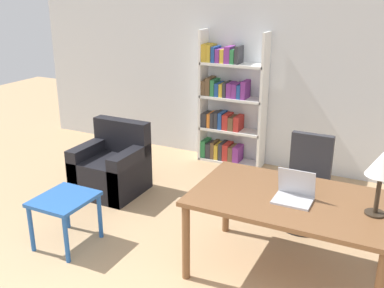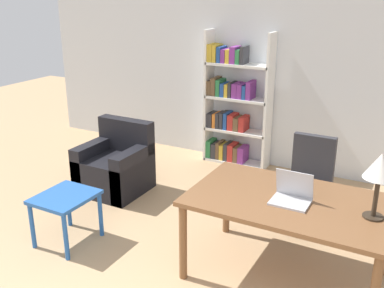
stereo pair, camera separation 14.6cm
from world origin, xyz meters
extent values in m
cube|color=silver|center=(0.00, 4.53, 1.35)|extent=(8.00, 0.06, 2.70)
cube|color=brown|center=(0.82, 2.05, 0.73)|extent=(1.67, 1.03, 0.04)
cylinder|color=brown|center=(0.05, 1.59, 0.36)|extent=(0.07, 0.07, 0.71)
cylinder|color=brown|center=(0.05, 2.50, 0.36)|extent=(0.07, 0.07, 0.71)
cube|color=#B2B2B7|center=(0.85, 1.97, 0.76)|extent=(0.31, 0.25, 0.02)
cube|color=#B2B2B7|center=(0.85, 2.07, 0.89)|extent=(0.31, 0.07, 0.24)
cube|color=navy|center=(0.85, 2.07, 0.89)|extent=(0.28, 0.06, 0.21)
cylinder|color=#2D2319|center=(1.48, 2.05, 0.76)|extent=(0.16, 0.16, 0.01)
cylinder|color=#2D2319|center=(1.48, 2.05, 0.93)|extent=(0.04, 0.04, 0.31)
cone|color=silver|center=(1.48, 2.05, 1.18)|extent=(0.24, 0.24, 0.19)
cylinder|color=black|center=(0.75, 2.96, 0.02)|extent=(0.49, 0.49, 0.04)
cylinder|color=#262626|center=(0.75, 2.96, 0.21)|extent=(0.06, 0.06, 0.34)
cube|color=#2D2D33|center=(0.75, 2.96, 0.43)|extent=(0.46, 0.46, 0.10)
cube|color=#2D2D33|center=(0.75, 3.15, 0.73)|extent=(0.44, 0.08, 0.50)
cube|color=#2356A3|center=(-1.26, 1.56, 0.49)|extent=(0.50, 0.57, 0.04)
cylinder|color=#2356A3|center=(-1.48, 1.31, 0.24)|extent=(0.04, 0.04, 0.47)
cylinder|color=#2356A3|center=(-1.04, 1.31, 0.24)|extent=(0.04, 0.04, 0.47)
cylinder|color=#2356A3|center=(-1.48, 1.81, 0.24)|extent=(0.04, 0.04, 0.47)
cylinder|color=#2356A3|center=(-1.04, 1.81, 0.24)|extent=(0.04, 0.04, 0.47)
cube|color=black|center=(-1.59, 2.74, 0.22)|extent=(0.76, 0.73, 0.45)
cube|color=black|center=(-1.59, 3.02, 0.66)|extent=(0.76, 0.16, 0.41)
cube|color=black|center=(-1.89, 2.74, 0.30)|extent=(0.16, 0.73, 0.59)
cube|color=black|center=(-1.29, 2.74, 0.30)|extent=(0.16, 0.73, 0.59)
cube|color=white|center=(-1.09, 4.34, 0.94)|extent=(0.04, 0.28, 1.88)
cube|color=white|center=(-0.18, 4.34, 0.94)|extent=(0.04, 0.28, 1.88)
cube|color=white|center=(-0.63, 4.34, 0.02)|extent=(0.91, 0.28, 0.04)
cube|color=#2D7F47|center=(-1.03, 4.34, 0.16)|extent=(0.07, 0.24, 0.25)
cube|color=#333338|center=(-0.95, 4.34, 0.15)|extent=(0.08, 0.24, 0.22)
cube|color=brown|center=(-0.88, 4.34, 0.16)|extent=(0.05, 0.24, 0.25)
cube|color=gold|center=(-0.82, 4.34, 0.15)|extent=(0.06, 0.24, 0.22)
cube|color=#333338|center=(-0.76, 4.34, 0.16)|extent=(0.06, 0.24, 0.25)
cube|color=#B72D28|center=(-0.68, 4.34, 0.16)|extent=(0.08, 0.24, 0.25)
cube|color=brown|center=(-0.60, 4.34, 0.15)|extent=(0.07, 0.24, 0.22)
cube|color=#7F338C|center=(-0.52, 4.34, 0.15)|extent=(0.09, 0.24, 0.23)
cube|color=white|center=(-0.63, 4.34, 0.49)|extent=(0.91, 0.28, 0.04)
cube|color=#333338|center=(-1.02, 4.34, 0.61)|extent=(0.09, 0.24, 0.20)
cube|color=orange|center=(-0.95, 4.34, 0.61)|extent=(0.05, 0.24, 0.21)
cube|color=#333338|center=(-0.90, 4.34, 0.62)|extent=(0.05, 0.24, 0.22)
cube|color=#333338|center=(-0.84, 4.34, 0.62)|extent=(0.05, 0.24, 0.23)
cube|color=#234C99|center=(-0.77, 4.34, 0.62)|extent=(0.06, 0.24, 0.24)
cube|color=#B72D28|center=(-0.69, 4.34, 0.62)|extent=(0.09, 0.24, 0.22)
cube|color=brown|center=(-0.61, 4.34, 0.60)|extent=(0.08, 0.24, 0.19)
cube|color=#B72D28|center=(-0.53, 4.34, 0.61)|extent=(0.07, 0.24, 0.21)
cube|color=white|center=(-0.63, 4.34, 0.96)|extent=(0.91, 0.28, 0.04)
cube|color=brown|center=(-1.04, 4.34, 1.08)|extent=(0.06, 0.24, 0.20)
cube|color=brown|center=(-0.97, 4.34, 1.10)|extent=(0.07, 0.24, 0.25)
cube|color=#2D7F47|center=(-0.90, 4.34, 1.09)|extent=(0.06, 0.24, 0.23)
cube|color=#234C99|center=(-0.83, 4.34, 1.07)|extent=(0.06, 0.24, 0.19)
cube|color=gold|center=(-0.77, 4.34, 1.07)|extent=(0.05, 0.24, 0.18)
cube|color=#333338|center=(-0.72, 4.34, 1.08)|extent=(0.04, 0.24, 0.21)
cube|color=#7F338C|center=(-0.65, 4.34, 1.08)|extent=(0.07, 0.24, 0.20)
cube|color=#7F338C|center=(-0.57, 4.34, 1.07)|extent=(0.07, 0.24, 0.20)
cube|color=#234C99|center=(-0.51, 4.34, 1.07)|extent=(0.05, 0.24, 0.19)
cube|color=#7F338C|center=(-0.44, 4.34, 1.10)|extent=(0.06, 0.24, 0.25)
cube|color=white|center=(-0.63, 4.34, 1.43)|extent=(0.91, 0.28, 0.04)
cube|color=gold|center=(-1.03, 4.34, 1.57)|extent=(0.07, 0.24, 0.24)
cube|color=gold|center=(-0.96, 4.34, 1.56)|extent=(0.06, 0.24, 0.24)
cube|color=#234C99|center=(-0.90, 4.34, 1.55)|extent=(0.05, 0.24, 0.21)
cube|color=#7F338C|center=(-0.83, 4.34, 1.54)|extent=(0.06, 0.24, 0.18)
cube|color=gold|center=(-0.76, 4.34, 1.54)|extent=(0.06, 0.24, 0.18)
cube|color=#7F338C|center=(-0.69, 4.34, 1.56)|extent=(0.08, 0.24, 0.22)
cube|color=#2D7F47|center=(-0.62, 4.34, 1.54)|extent=(0.06, 0.24, 0.19)
cube|color=#333338|center=(-0.56, 4.34, 1.56)|extent=(0.05, 0.24, 0.24)
camera|label=1|loc=(1.60, -1.38, 2.43)|focal=42.00mm
camera|label=2|loc=(1.73, -1.31, 2.43)|focal=42.00mm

